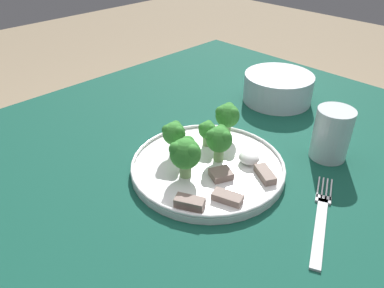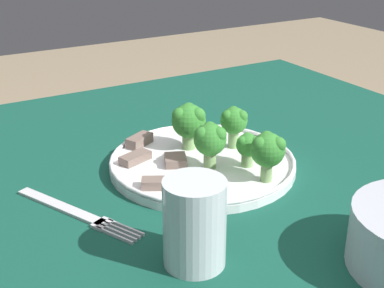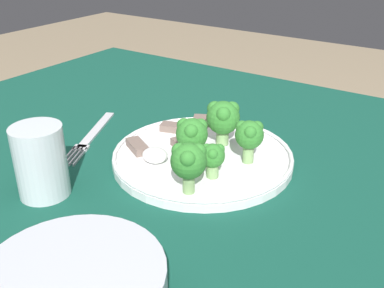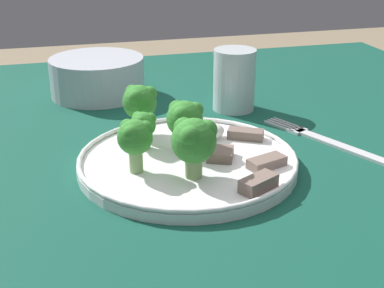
{
  "view_description": "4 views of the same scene",
  "coord_description": "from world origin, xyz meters",
  "px_view_note": "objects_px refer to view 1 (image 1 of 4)",
  "views": [
    {
      "loc": [
        0.31,
        -0.46,
        1.14
      ],
      "look_at": [
        -0.06,
        -0.09,
        0.8
      ],
      "focal_mm": 35.0,
      "sensor_mm": 36.0,
      "label": 1
    },
    {
      "loc": [
        0.32,
        0.53,
        1.09
      ],
      "look_at": [
        -0.04,
        -0.09,
        0.78
      ],
      "focal_mm": 50.0,
      "sensor_mm": 36.0,
      "label": 2
    },
    {
      "loc": [
        -0.37,
        0.44,
        1.07
      ],
      "look_at": [
        -0.05,
        -0.04,
        0.79
      ],
      "focal_mm": 42.0,
      "sensor_mm": 36.0,
      "label": 3
    },
    {
      "loc": [
        -0.19,
        -0.64,
        1.03
      ],
      "look_at": [
        -0.05,
        -0.1,
        0.79
      ],
      "focal_mm": 50.0,
      "sensor_mm": 36.0,
      "label": 4
    }
  ],
  "objects_px": {
    "dinner_plate": "(208,166)",
    "fork": "(321,219)",
    "cream_bowl": "(278,89)",
    "drinking_glass": "(331,136)"
  },
  "relations": [
    {
      "from": "dinner_plate",
      "to": "cream_bowl",
      "type": "xyz_separation_m",
      "value": [
        -0.08,
        0.32,
        0.02
      ]
    },
    {
      "from": "dinner_plate",
      "to": "fork",
      "type": "xyz_separation_m",
      "value": [
        0.2,
        0.03,
        -0.01
      ]
    },
    {
      "from": "dinner_plate",
      "to": "fork",
      "type": "distance_m",
      "value": 0.21
    },
    {
      "from": "fork",
      "to": "cream_bowl",
      "type": "relative_size",
      "value": 1.2
    },
    {
      "from": "fork",
      "to": "drinking_glass",
      "type": "bearing_deg",
      "value": 115.77
    },
    {
      "from": "drinking_glass",
      "to": "cream_bowl",
      "type": "bearing_deg",
      "value": 147.28
    },
    {
      "from": "dinner_plate",
      "to": "cream_bowl",
      "type": "relative_size",
      "value": 1.69
    },
    {
      "from": "fork",
      "to": "drinking_glass",
      "type": "xyz_separation_m",
      "value": [
        -0.08,
        0.16,
        0.04
      ]
    },
    {
      "from": "dinner_plate",
      "to": "drinking_glass",
      "type": "xyz_separation_m",
      "value": [
        0.13,
        0.19,
        0.03
      ]
    },
    {
      "from": "fork",
      "to": "drinking_glass",
      "type": "height_order",
      "value": "drinking_glass"
    }
  ]
}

